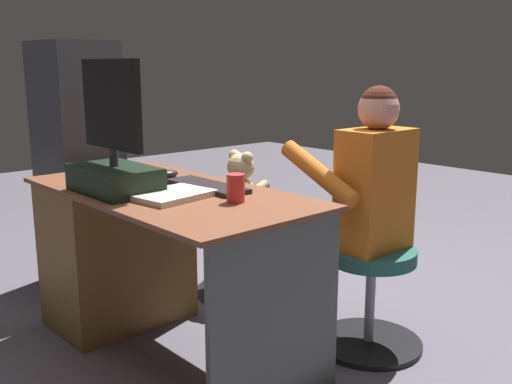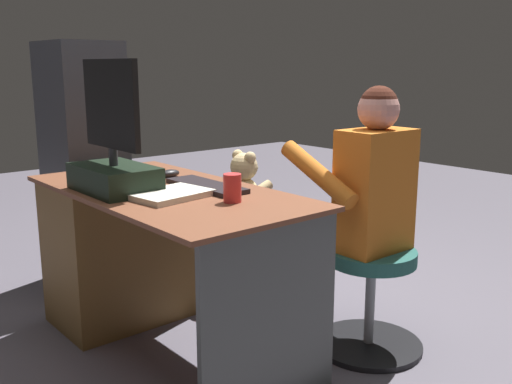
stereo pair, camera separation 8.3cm
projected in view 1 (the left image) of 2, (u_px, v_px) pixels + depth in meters
name	position (u px, v px, depth m)	size (l,w,h in m)	color
ground_plane	(226.00, 330.00, 2.78)	(10.00, 10.00, 0.00)	#5B5561
desk	(127.00, 249.00, 2.77)	(1.37, 0.69, 0.73)	brown
monitor	(114.00, 159.00, 2.36)	(0.42, 0.25, 0.54)	black
keyboard	(207.00, 186.00, 2.46)	(0.42, 0.14, 0.02)	black
computer_mouse	(169.00, 174.00, 2.69)	(0.06, 0.10, 0.04)	black
cup	(236.00, 188.00, 2.20)	(0.07, 0.07, 0.11)	red
tv_remote	(108.00, 180.00, 2.60)	(0.04, 0.15, 0.02)	black
notebook_binder	(172.00, 195.00, 2.28)	(0.22, 0.30, 0.02)	beige
office_chair_teddy	(241.00, 248.00, 3.19)	(0.51, 0.51, 0.46)	black
teddy_bear	(243.00, 186.00, 3.12)	(0.24, 0.24, 0.34)	#DABC83
visitor_chair	(371.00, 291.00, 2.58)	(0.48, 0.48, 0.46)	black
person	(357.00, 197.00, 2.56)	(0.55, 0.48, 1.16)	orange
equipment_rack	(79.00, 167.00, 3.26)	(0.44, 0.36, 1.37)	#2D2F34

